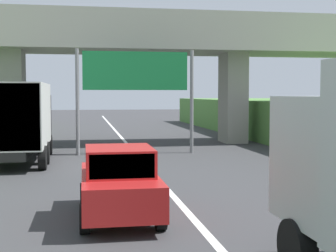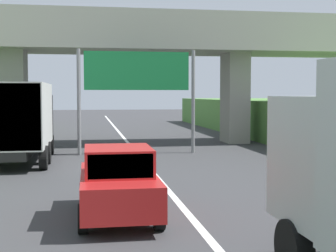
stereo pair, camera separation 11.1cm
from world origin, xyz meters
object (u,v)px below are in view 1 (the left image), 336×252
object	(u,v)px
speed_limit_sign	(329,131)
car_red	(119,183)
overhead_highway_sign	(136,77)
truck_black	(21,118)

from	to	relation	value
speed_limit_sign	car_red	xyz separation A→B (m)	(-9.14, -7.07, -0.62)
overhead_highway_sign	speed_limit_sign	xyz separation A→B (m)	(7.40, -5.63, -2.34)
overhead_highway_sign	truck_black	world-z (taller)	overhead_highway_sign
overhead_highway_sign	truck_black	distance (m)	6.04
truck_black	car_red	bearing A→B (deg)	-71.30
overhead_highway_sign	speed_limit_sign	bearing A→B (deg)	-37.26
speed_limit_sign	truck_black	distance (m)	13.07
overhead_highway_sign	speed_limit_sign	size ratio (longest dim) A/B	2.64
speed_limit_sign	car_red	distance (m)	11.57
truck_black	car_red	xyz separation A→B (m)	(3.50, -10.35, -1.08)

